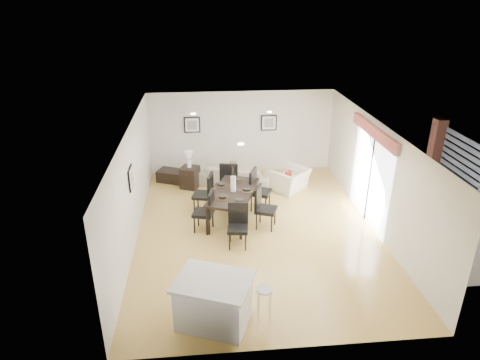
{
  "coord_description": "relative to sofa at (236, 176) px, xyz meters",
  "views": [
    {
      "loc": [
        -1.31,
        -9.41,
        5.59
      ],
      "look_at": [
        -0.39,
        0.4,
        1.23
      ],
      "focal_mm": 32.0,
      "sensor_mm": 36.0,
      "label": 1
    }
  ],
  "objects": [
    {
      "name": "ground",
      "position": [
        0.28,
        -2.79,
        -0.32
      ],
      "size": [
        8.0,
        8.0,
        0.0
      ],
      "primitive_type": "plane",
      "color": "tan",
      "rests_on": "ground"
    },
    {
      "name": "dining_chair_enear",
      "position": [
        0.44,
        -2.64,
        0.3
      ],
      "size": [
        0.65,
        0.65,
        1.12
      ],
      "rotation": [
        0.0,
        0.0,
        1.19
      ],
      "color": "black",
      "rests_on": "ground"
    },
    {
      "name": "cushion",
      "position": [
        1.52,
        -0.59,
        0.2
      ],
      "size": [
        0.24,
        0.27,
        0.28
      ],
      "primitive_type": "cube",
      "rotation": [
        0.0,
        0.0,
        4.02
      ],
      "color": "#A92015",
      "rests_on": "armchair"
    },
    {
      "name": "dining_chair_wnear",
      "position": [
        -0.97,
        -2.7,
        0.29
      ],
      "size": [
        0.6,
        0.6,
        1.1
      ],
      "rotation": [
        0.0,
        0.0,
        -1.82
      ],
      "color": "black",
      "rests_on": "ground"
    },
    {
      "name": "sofa",
      "position": [
        0.0,
        0.0,
        0.0
      ],
      "size": [
        2.39,
        1.6,
        0.65
      ],
      "primitive_type": "imported",
      "rotation": [
        0.0,
        0.0,
        2.78
      ],
      "color": "#A39C84",
      "rests_on": "ground"
    },
    {
      "name": "table_lamp",
      "position": [
        -1.44,
        -0.03,
        0.68
      ],
      "size": [
        0.26,
        0.26,
        0.5
      ],
      "color": "white",
      "rests_on": "side_table"
    },
    {
      "name": "dining_chair_wfar",
      "position": [
        -0.97,
        -1.71,
        0.31
      ],
      "size": [
        0.62,
        0.62,
        1.13
      ],
      "rotation": [
        0.0,
        0.0,
        -1.83
      ],
      "color": "black",
      "rests_on": "ground"
    },
    {
      "name": "dining_chair_foot",
      "position": [
        -0.28,
        -0.95,
        0.32
      ],
      "size": [
        0.61,
        0.61,
        1.16
      ],
      "rotation": [
        0.0,
        0.0,
        2.96
      ],
      "color": "black",
      "rests_on": "ground"
    },
    {
      "name": "dining_chair_head",
      "position": [
        -0.25,
        -3.42,
        0.27
      ],
      "size": [
        0.54,
        0.54,
        1.06
      ],
      "rotation": [
        0.0,
        0.0,
        -0.13
      ],
      "color": "black",
      "rests_on": "ground"
    },
    {
      "name": "wall_front",
      "position": [
        0.28,
        -6.79,
        1.03
      ],
      "size": [
        6.0,
        0.04,
        2.7
      ],
      "primitive_type": "cube",
      "color": "silver",
      "rests_on": "ground"
    },
    {
      "name": "vase",
      "position": [
        -0.26,
        -2.18,
        0.83
      ],
      "size": [
        1.04,
        1.64,
        0.86
      ],
      "color": "white",
      "rests_on": "dining_table"
    },
    {
      "name": "armchair",
      "position": [
        1.61,
        -0.5,
        0.01
      ],
      "size": [
        1.37,
        1.36,
        0.67
      ],
      "primitive_type": "imported",
      "rotation": [
        0.0,
        0.0,
        3.89
      ],
      "color": "silver",
      "rests_on": "ground"
    },
    {
      "name": "coffee_table",
      "position": [
        -2.0,
        0.5,
        -0.14
      ],
      "size": [
        1.05,
        0.85,
        0.37
      ],
      "primitive_type": "cube",
      "rotation": [
        0.0,
        0.0,
        -0.39
      ],
      "color": "black",
      "rests_on": "ground"
    },
    {
      "name": "dining_chair_efar",
      "position": [
        0.44,
        -1.64,
        0.33
      ],
      "size": [
        0.69,
        0.69,
        1.16
      ],
      "rotation": [
        0.0,
        0.0,
        1.16
      ],
      "color": "black",
      "rests_on": "ground"
    },
    {
      "name": "courtyard_plant_b",
      "position": [
        6.17,
        -1.43,
        0.03
      ],
      "size": [
        0.51,
        0.51,
        0.71
      ],
      "primitive_type": "imported",
      "rotation": [
        0.0,
        0.0,
        0.33
      ],
      "color": "#385223",
      "rests_on": "ground"
    },
    {
      "name": "courtyard",
      "position": [
        6.44,
        -1.92,
        0.6
      ],
      "size": [
        6.0,
        6.0,
        2.0
      ],
      "color": "gray",
      "rests_on": "ground"
    },
    {
      "name": "kitchen_island",
      "position": [
        -0.92,
        -6.02,
        0.14
      ],
      "size": [
        1.6,
        1.43,
        0.93
      ],
      "rotation": [
        0.0,
        0.0,
        -0.37
      ],
      "color": "silver",
      "rests_on": "ground"
    },
    {
      "name": "dining_table",
      "position": [
        -0.26,
        -2.18,
        0.42
      ],
      "size": [
        1.59,
        2.21,
        0.83
      ],
      "rotation": [
        0.0,
        0.0,
        -0.33
      ],
      "color": "black",
      "rests_on": "ground"
    },
    {
      "name": "bar_stool",
      "position": [
        -0.0,
        -6.02,
        0.27
      ],
      "size": [
        0.31,
        0.31,
        0.69
      ],
      "color": "silver",
      "rests_on": "ground"
    },
    {
      "name": "side_table",
      "position": [
        -1.44,
        -0.03,
        0.01
      ],
      "size": [
        0.66,
        0.66,
        0.67
      ],
      "primitive_type": "cube",
      "rotation": [
        0.0,
        0.0,
        -0.4
      ],
      "color": "black",
      "rests_on": "ground"
    },
    {
      "name": "sliding_door",
      "position": [
        3.23,
        -2.49,
        1.34
      ],
      "size": [
        0.12,
        2.7,
        2.57
      ],
      "color": "white",
      "rests_on": "wall_right"
    },
    {
      "name": "framed_print_back_right",
      "position": [
        1.18,
        1.18,
        1.33
      ],
      "size": [
        0.52,
        0.04,
        0.52
      ],
      "color": "black",
      "rests_on": "wall_back"
    },
    {
      "name": "ceiling",
      "position": [
        0.28,
        -2.79,
        2.38
      ],
      "size": [
        6.0,
        8.0,
        0.02
      ],
      "primitive_type": "cube",
      "color": "white",
      "rests_on": "wall_back"
    },
    {
      "name": "wall_left",
      "position": [
        -2.72,
        -2.79,
        1.03
      ],
      "size": [
        0.04,
        8.0,
        2.7
      ],
      "primitive_type": "cube",
      "color": "silver",
      "rests_on": "ground"
    },
    {
      "name": "wall_back",
      "position": [
        0.28,
        1.21,
        1.03
      ],
      "size": [
        6.0,
        0.04,
        2.7
      ],
      "primitive_type": "cube",
      "color": "silver",
      "rests_on": "ground"
    },
    {
      "name": "framed_print_back_left",
      "position": [
        -1.32,
        1.18,
        1.33
      ],
      "size": [
        0.52,
        0.04,
        0.52
      ],
      "color": "black",
      "rests_on": "wall_back"
    },
    {
      "name": "wall_right",
      "position": [
        3.28,
        -2.79,
        1.03
      ],
      "size": [
        0.04,
        8.0,
        2.7
      ],
      "primitive_type": "cube",
      "color": "silver",
      "rests_on": "ground"
    },
    {
      "name": "framed_print_left_wall",
      "position": [
        -2.69,
        -2.99,
        1.33
      ],
      "size": [
        0.04,
        0.52,
        0.52
      ],
      "rotation": [
        0.0,
        0.0,
        1.57
      ],
      "color": "black",
      "rests_on": "wall_left"
    }
  ]
}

